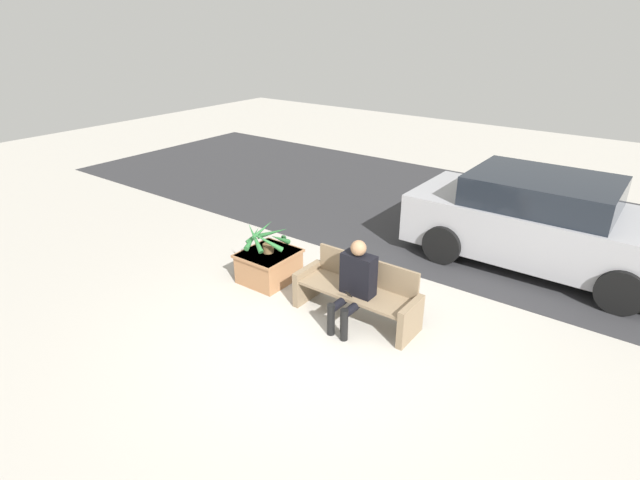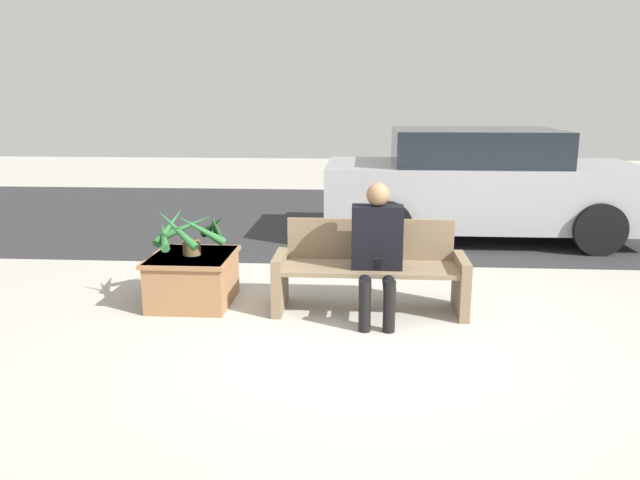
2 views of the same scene
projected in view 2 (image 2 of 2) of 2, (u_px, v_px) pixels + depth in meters
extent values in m
plane|color=#ADA89E|center=(361.00, 337.00, 5.14)|extent=(30.00, 30.00, 0.00)
cube|color=#2D2D30|center=(363.00, 217.00, 10.23)|extent=(20.00, 6.00, 0.01)
cube|color=#7A664C|center=(280.00, 282.00, 5.76)|extent=(0.09, 0.58, 0.53)
cube|color=#7A664C|center=(461.00, 285.00, 5.65)|extent=(0.09, 0.58, 0.53)
cube|color=#7A664C|center=(370.00, 268.00, 5.67)|extent=(1.57, 0.53, 0.04)
cube|color=#7A664C|center=(370.00, 239.00, 5.89)|extent=(1.57, 0.04, 0.39)
cube|color=black|center=(377.00, 237.00, 5.56)|extent=(0.45, 0.22, 0.57)
sphere|color=#8C6647|center=(378.00, 194.00, 5.45)|extent=(0.21, 0.21, 0.21)
cylinder|color=black|center=(365.00, 281.00, 5.41)|extent=(0.11, 0.47, 0.11)
cylinder|color=black|center=(389.00, 281.00, 5.40)|extent=(0.11, 0.47, 0.11)
cylinder|color=black|center=(365.00, 306.00, 5.22)|extent=(0.10, 0.10, 0.44)
cylinder|color=black|center=(389.00, 307.00, 5.21)|extent=(0.10, 0.10, 0.44)
cube|color=black|center=(377.00, 264.00, 5.38)|extent=(0.07, 0.09, 0.12)
cube|color=#936642|center=(193.00, 279.00, 5.94)|extent=(0.72, 0.80, 0.48)
cube|color=#936642|center=(192.00, 257.00, 5.89)|extent=(0.77, 0.85, 0.04)
cylinder|color=brown|center=(192.00, 248.00, 5.87)|extent=(0.17, 0.17, 0.14)
cone|color=#26602D|center=(215.00, 226.00, 5.83)|extent=(0.14, 0.50, 0.34)
cone|color=#26602D|center=(213.00, 225.00, 5.95)|extent=(0.37, 0.45, 0.32)
cone|color=#26602D|center=(187.00, 226.00, 6.06)|extent=(0.51, 0.29, 0.26)
cone|color=#26602D|center=(169.00, 226.00, 5.90)|extent=(0.21, 0.50, 0.32)
cone|color=#26602D|center=(163.00, 235.00, 5.76)|extent=(0.26, 0.52, 0.22)
cone|color=#26602D|center=(176.00, 229.00, 5.63)|extent=(0.47, 0.26, 0.38)
cone|color=#26602D|center=(201.00, 229.00, 5.65)|extent=(0.42, 0.37, 0.36)
cube|color=#99999E|center=(480.00, 193.00, 8.61)|extent=(4.23, 1.80, 0.82)
cube|color=black|center=(475.00, 146.00, 8.47)|extent=(2.20, 1.66, 0.47)
cylinder|color=black|center=(599.00, 229.00, 7.72)|extent=(0.66, 0.18, 0.66)
cylinder|color=black|center=(556.00, 205.00, 9.47)|extent=(0.66, 0.18, 0.66)
cylinder|color=black|center=(387.00, 226.00, 7.89)|extent=(0.66, 0.18, 0.66)
cylinder|color=black|center=(383.00, 203.00, 9.64)|extent=(0.66, 0.18, 0.66)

